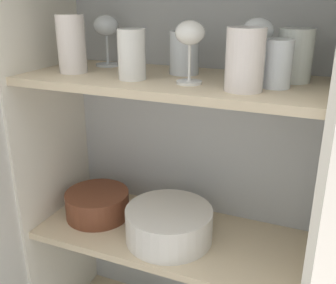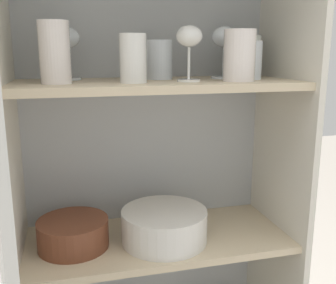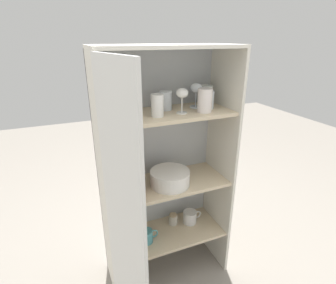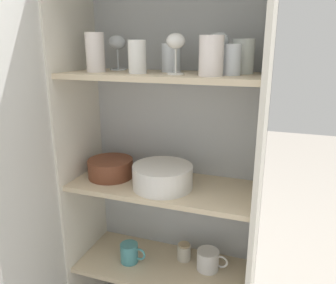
% 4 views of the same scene
% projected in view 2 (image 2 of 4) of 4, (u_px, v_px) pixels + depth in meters
% --- Properties ---
extents(cupboard_back_panel, '(0.76, 0.02, 1.46)m').
position_uv_depth(cupboard_back_panel, '(146.00, 202.00, 1.26)').
color(cupboard_back_panel, '#B2B7BC').
rests_on(cupboard_back_panel, ground_plane).
extents(cupboard_side_left, '(0.02, 0.35, 1.46)m').
position_uv_depth(cupboard_side_left, '(18.00, 239.00, 1.02)').
color(cupboard_side_left, silver).
rests_on(cupboard_side_left, ground_plane).
extents(cupboard_side_right, '(0.02, 0.35, 1.46)m').
position_uv_depth(cupboard_side_right, '(277.00, 210.00, 1.20)').
color(cupboard_side_right, silver).
rests_on(cupboard_side_right, ground_plane).
extents(shelf_board_middle, '(0.73, 0.31, 0.02)m').
position_uv_depth(shelf_board_middle, '(158.00, 240.00, 1.12)').
color(shelf_board_middle, beige).
extents(shelf_board_upper, '(0.73, 0.31, 0.02)m').
position_uv_depth(shelf_board_upper, '(157.00, 85.00, 1.02)').
color(shelf_board_upper, beige).
extents(tumbler_glass_0, '(0.06, 0.06, 0.10)m').
position_uv_depth(tumbler_glass_0, '(250.00, 60.00, 1.06)').
color(tumbler_glass_0, white).
rests_on(tumbler_glass_0, shelf_board_upper).
extents(tumbler_glass_1, '(0.07, 0.07, 0.10)m').
position_uv_depth(tumbler_glass_1, '(159.00, 60.00, 1.06)').
color(tumbler_glass_1, white).
rests_on(tumbler_glass_1, shelf_board_upper).
extents(tumbler_glass_2, '(0.07, 0.07, 0.14)m').
position_uv_depth(tumbler_glass_2, '(55.00, 53.00, 0.91)').
color(tumbler_glass_2, silver).
rests_on(tumbler_glass_2, shelf_board_upper).
extents(tumbler_glass_3, '(0.08, 0.08, 0.12)m').
position_uv_depth(tumbler_glass_3, '(246.00, 57.00, 1.14)').
color(tumbler_glass_3, white).
rests_on(tumbler_glass_3, shelf_board_upper).
extents(tumbler_glass_4, '(0.08, 0.08, 0.13)m').
position_uv_depth(tumbler_glass_4, '(239.00, 56.00, 0.99)').
color(tumbler_glass_4, silver).
rests_on(tumbler_glass_4, shelf_board_upper).
extents(tumbler_glass_5, '(0.07, 0.07, 0.12)m').
position_uv_depth(tumbler_glass_5, '(133.00, 58.00, 0.94)').
color(tumbler_glass_5, white).
rests_on(tumbler_glass_5, shelf_board_upper).
extents(wine_glass_0, '(0.07, 0.07, 0.14)m').
position_uv_depth(wine_glass_0, '(67.00, 42.00, 1.02)').
color(wine_glass_0, white).
rests_on(wine_glass_0, shelf_board_upper).
extents(wine_glass_1, '(0.07, 0.07, 0.14)m').
position_uv_depth(wine_glass_1, '(224.00, 41.00, 1.08)').
color(wine_glass_1, white).
rests_on(wine_glass_1, shelf_board_upper).
extents(wine_glass_2, '(0.07, 0.07, 0.14)m').
position_uv_depth(wine_glass_2, '(189.00, 40.00, 0.97)').
color(wine_glass_2, white).
rests_on(wine_glass_2, shelf_board_upper).
extents(plate_stack_white, '(0.24, 0.24, 0.09)m').
position_uv_depth(plate_stack_white, '(164.00, 226.00, 1.08)').
color(plate_stack_white, silver).
rests_on(plate_stack_white, shelf_board_middle).
extents(mixing_bowl_large, '(0.19, 0.19, 0.08)m').
position_uv_depth(mixing_bowl_large, '(73.00, 232.00, 1.05)').
color(mixing_bowl_large, brown).
rests_on(mixing_bowl_large, shelf_board_middle).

